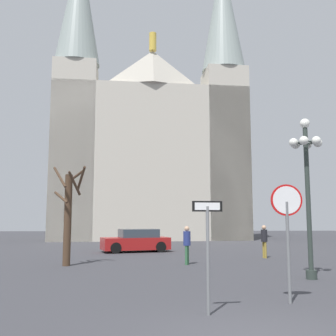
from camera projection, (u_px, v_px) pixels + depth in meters
The scene contains 8 objects.
cathedral at pixel (149, 148), 41.45m from camera, with size 19.29×13.07×30.26m.
stop_sign at pixel (287, 219), 9.71m from camera, with size 0.77×0.10×2.83m.
one_way_arrow_sign at pixel (208, 243), 8.49m from camera, with size 0.66×0.09×2.37m.
street_lamp at pixel (307, 174), 13.71m from camera, with size 1.17×1.05×5.47m.
bare_tree at pixel (68, 214), 17.30m from camera, with size 1.49×1.48×4.27m.
parked_car_near_red at pixel (136, 241), 24.34m from camera, with size 4.34×2.78×1.37m.
pedestrian_walking at pixel (264, 238), 20.52m from camera, with size 0.32×0.32×1.66m.
pedestrian_standing at pixel (187, 241), 17.59m from camera, with size 0.32×0.32×1.67m.
Camera 1 is at (-1.91, -6.60, 1.99)m, focal length 42.76 mm.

